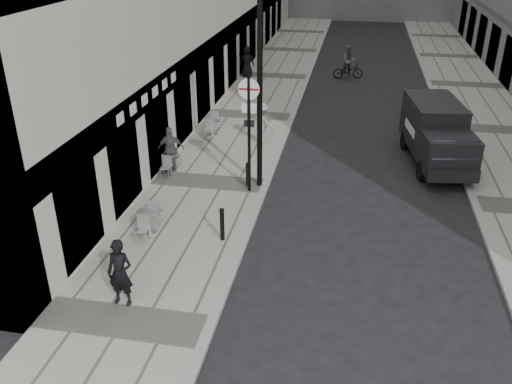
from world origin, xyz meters
TOP-DOWN VIEW (x-y plane):
  - sidewalk at (-2.00, 18.00)m, footprint 4.00×60.00m
  - far_sidewalk at (9.00, 18.00)m, footprint 4.00×60.00m
  - walking_man at (-2.25, 3.34)m, footprint 0.64×0.44m
  - sign_post at (-0.46, 9.92)m, footprint 0.69×0.10m
  - lamppost at (-0.20, 10.42)m, footprint 0.31×0.31m
  - bollard_near at (-0.60, 6.61)m, footprint 0.13×0.13m
  - bollard_far at (-0.60, 10.29)m, footprint 0.11×0.11m
  - panel_van at (5.98, 13.88)m, footprint 2.44×5.04m
  - cyclist at (2.34, 26.22)m, footprint 1.89×1.04m
  - pedestrian_a at (-3.60, 11.03)m, footprint 1.07×0.74m
  - pedestrian_b at (-0.83, 14.41)m, footprint 1.27×0.99m
  - pedestrian_c at (-3.60, 25.14)m, footprint 0.98×0.78m
  - cafe_table_near at (-2.80, 6.60)m, footprint 0.65×1.48m
  - cafe_table_mid at (-3.60, 10.92)m, footprint 0.63×1.41m
  - cafe_table_far at (-3.08, 14.96)m, footprint 0.71×1.61m

SIDE VIEW (x-z plane):
  - sidewalk at x=-2.00m, z-range 0.00..0.12m
  - far_sidewalk at x=9.00m, z-range 0.00..0.12m
  - bollard_far at x=-0.60m, z-range 0.12..0.93m
  - cafe_table_mid at x=-3.60m, z-range 0.13..0.93m
  - cafe_table_near at x=-2.80m, z-range 0.13..0.97m
  - cafe_table_far at x=-3.08m, z-range 0.13..1.04m
  - bollard_near at x=-0.60m, z-range 0.12..1.08m
  - cyclist at x=2.34m, z-range -0.21..1.72m
  - pedestrian_a at x=-3.60m, z-range 0.12..1.81m
  - walking_man at x=-2.25m, z-range 0.12..1.83m
  - pedestrian_b at x=-0.83m, z-range 0.12..1.85m
  - pedestrian_c at x=-3.60m, z-range 0.12..1.89m
  - panel_van at x=5.98m, z-range 0.14..2.42m
  - sign_post at x=-0.46m, z-range 0.68..4.68m
  - lamppost at x=-0.20m, z-range 0.51..7.42m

